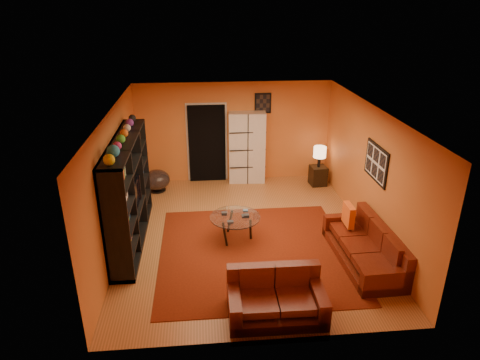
{
  "coord_description": "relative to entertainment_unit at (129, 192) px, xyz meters",
  "views": [
    {
      "loc": [
        -0.83,
        -7.68,
        4.48
      ],
      "look_at": [
        -0.1,
        0.1,
        1.18
      ],
      "focal_mm": 32.0,
      "sensor_mm": 36.0,
      "label": 1
    }
  ],
  "objects": [
    {
      "name": "storage_cabinet",
      "position": [
        2.61,
        2.8,
        -0.12
      ],
      "size": [
        0.96,
        0.48,
        1.87
      ],
      "primitive_type": "cube",
      "rotation": [
        0.0,
        0.0,
        -0.07
      ],
      "color": "silver",
      "rests_on": "floor"
    },
    {
      "name": "sofa",
      "position": [
        4.41,
        -1.19,
        -0.76
      ],
      "size": [
        0.94,
        2.15,
        0.85
      ],
      "rotation": [
        0.0,
        0.0,
        0.04
      ],
      "color": "#51150A",
      "rests_on": "rug"
    },
    {
      "name": "wall_art_right",
      "position": [
        4.75,
        -0.3,
        0.55
      ],
      "size": [
        0.03,
        1.0,
        0.7
      ],
      "primitive_type": "cube",
      "color": "black",
      "rests_on": "wall_right"
    },
    {
      "name": "doorway",
      "position": [
        1.57,
        2.96,
        -0.03
      ],
      "size": [
        0.95,
        0.1,
        2.04
      ],
      "primitive_type": "cube",
      "color": "black",
      "rests_on": "floor"
    },
    {
      "name": "wall_back",
      "position": [
        2.27,
        3.0,
        0.25
      ],
      "size": [
        6.0,
        0.0,
        6.0
      ],
      "primitive_type": "plane",
      "rotation": [
        1.57,
        0.0,
        0.0
      ],
      "color": "orange",
      "rests_on": "floor"
    },
    {
      "name": "throw_pillow",
      "position": [
        4.22,
        -0.54,
        -0.42
      ],
      "size": [
        0.12,
        0.42,
        0.42
      ],
      "primitive_type": "cube",
      "color": "orange",
      "rests_on": "sofa"
    },
    {
      "name": "side_table",
      "position": [
        4.43,
        2.39,
        -0.8
      ],
      "size": [
        0.44,
        0.44,
        0.5
      ],
      "primitive_type": "cube",
      "rotation": [
        0.0,
        0.0,
        0.09
      ],
      "color": "black",
      "rests_on": "floor"
    },
    {
      "name": "wall_art_back",
      "position": [
        3.02,
        2.98,
        1.0
      ],
      "size": [
        0.42,
        0.03,
        0.52
      ],
      "primitive_type": "cube",
      "color": "black",
      "rests_on": "wall_back"
    },
    {
      "name": "wall_left",
      "position": [
        -0.23,
        0.0,
        0.25
      ],
      "size": [
        0.0,
        6.0,
        6.0
      ],
      "primitive_type": "plane",
      "rotation": [
        1.57,
        0.0,
        1.57
      ],
      "color": "orange",
      "rests_on": "floor"
    },
    {
      "name": "entertainment_unit",
      "position": [
        0.0,
        0.0,
        0.0
      ],
      "size": [
        0.45,
        3.0,
        2.1
      ],
      "primitive_type": "cube",
      "color": "black",
      "rests_on": "floor"
    },
    {
      "name": "wall_front",
      "position": [
        2.27,
        -3.0,
        0.25
      ],
      "size": [
        6.0,
        0.0,
        6.0
      ],
      "primitive_type": "plane",
      "rotation": [
        -1.57,
        0.0,
        0.0
      ],
      "color": "orange",
      "rests_on": "floor"
    },
    {
      "name": "wall_right",
      "position": [
        4.78,
        0.0,
        0.25
      ],
      "size": [
        0.0,
        6.0,
        6.0
      ],
      "primitive_type": "plane",
      "rotation": [
        1.57,
        0.0,
        -1.57
      ],
      "color": "orange",
      "rests_on": "floor"
    },
    {
      "name": "tv",
      "position": [
        0.05,
        -0.02,
        -0.07
      ],
      "size": [
        0.92,
        0.12,
        0.53
      ],
      "primitive_type": "imported",
      "rotation": [
        0.0,
        0.0,
        1.57
      ],
      "color": "black",
      "rests_on": "entertainment_unit"
    },
    {
      "name": "loveseat",
      "position": [
        2.48,
        -2.42,
        -0.76
      ],
      "size": [
        1.47,
        0.89,
        0.85
      ],
      "rotation": [
        0.0,
        0.0,
        1.56
      ],
      "color": "#51150A",
      "rests_on": "rug"
    },
    {
      "name": "coffee_table",
      "position": [
        2.05,
        -0.19,
        -0.59
      ],
      "size": [
        1.01,
        1.01,
        0.5
      ],
      "rotation": [
        0.0,
        0.0,
        -0.26
      ],
      "color": "silver",
      "rests_on": "floor"
    },
    {
      "name": "rug",
      "position": [
        2.38,
        -0.7,
        -1.04
      ],
      "size": [
        3.6,
        3.6,
        0.01
      ],
      "primitive_type": "cube",
      "color": "#541609",
      "rests_on": "floor"
    },
    {
      "name": "bowl_chair",
      "position": [
        0.27,
        2.37,
        -0.76
      ],
      "size": [
        0.67,
        0.67,
        0.55
      ],
      "color": "black",
      "rests_on": "floor"
    },
    {
      "name": "floor",
      "position": [
        2.27,
        0.0,
        -1.05
      ],
      "size": [
        6.0,
        6.0,
        0.0
      ],
      "primitive_type": "plane",
      "color": "#955B2E",
      "rests_on": "ground"
    },
    {
      "name": "ceiling",
      "position": [
        2.27,
        0.0,
        1.55
      ],
      "size": [
        6.0,
        6.0,
        0.0
      ],
      "primitive_type": "plane",
      "rotation": [
        3.14,
        0.0,
        0.0
      ],
      "color": "white",
      "rests_on": "wall_back"
    },
    {
      "name": "table_lamp",
      "position": [
        4.43,
        2.39,
        -0.17
      ],
      "size": [
        0.32,
        0.32,
        0.54
      ],
      "color": "black",
      "rests_on": "side_table"
    }
  ]
}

